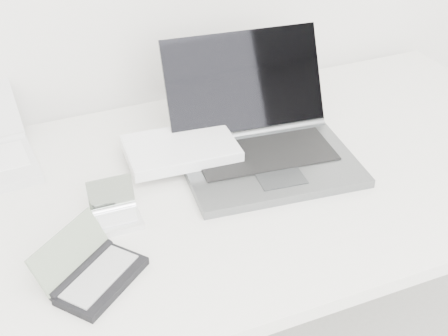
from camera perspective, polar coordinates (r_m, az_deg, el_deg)
name	(u,v)px	position (r m, az deg, el deg)	size (l,w,h in m)	color
desk	(229,195)	(1.38, 0.50, -2.52)	(1.60, 0.80, 0.73)	white
laptop_large	(241,143)	(1.40, 1.59, 2.33)	(0.51, 0.41, 0.23)	slate
pda_silver	(116,213)	(1.25, -9.87, -4.09)	(0.09, 0.10, 0.08)	silver
palmtop_charcoal	(93,273)	(1.12, -11.89, -9.37)	(0.21, 0.20, 0.08)	black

